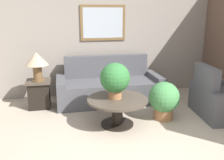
% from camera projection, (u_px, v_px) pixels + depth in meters
% --- Properties ---
extents(wall_back, '(7.04, 0.09, 2.60)m').
position_uv_depth(wall_back, '(107.00, 40.00, 5.88)').
color(wall_back, gray).
rests_on(wall_back, ground_plane).
extents(couch_main, '(2.28, 0.93, 0.99)m').
position_uv_depth(couch_main, '(109.00, 88.00, 5.56)').
color(couch_main, '#4C4C51').
rests_on(couch_main, ground_plane).
extents(armchair, '(0.97, 1.16, 0.99)m').
position_uv_depth(armchair, '(220.00, 100.00, 4.77)').
color(armchair, '#4C4C51').
rests_on(armchair, ground_plane).
extents(coffee_table, '(1.06, 1.06, 0.49)m').
position_uv_depth(coffee_table, '(117.00, 106.00, 4.37)').
color(coffee_table, black).
rests_on(coffee_table, ground_plane).
extents(side_table, '(0.50, 0.50, 0.58)m').
position_uv_depth(side_table, '(39.00, 94.00, 5.21)').
color(side_table, black).
rests_on(side_table, ground_plane).
extents(table_lamp, '(0.47, 0.47, 0.59)m').
position_uv_depth(table_lamp, '(37.00, 61.00, 5.02)').
color(table_lamp, brown).
rests_on(table_lamp, side_table).
extents(potted_plant_on_table, '(0.52, 0.52, 0.62)m').
position_uv_depth(potted_plant_on_table, '(115.00, 79.00, 4.26)').
color(potted_plant_on_table, '#9E6B42').
rests_on(potted_plant_on_table, coffee_table).
extents(potted_plant_floor, '(0.57, 0.57, 0.71)m').
position_uv_depth(potted_plant_floor, '(164.00, 99.00, 4.62)').
color(potted_plant_floor, '#9E6B42').
rests_on(potted_plant_floor, ground_plane).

